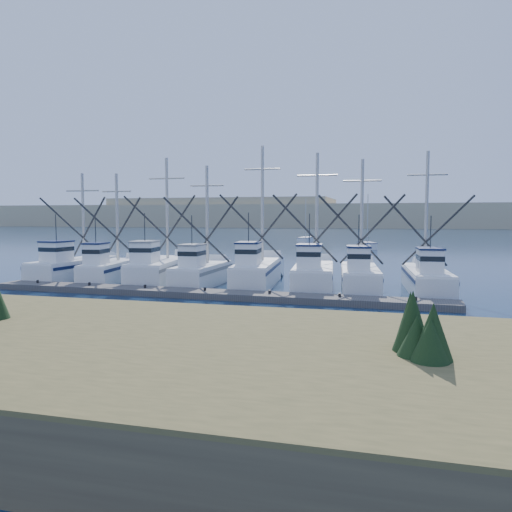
{
  "coord_description": "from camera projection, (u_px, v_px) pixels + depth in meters",
  "views": [
    {
      "loc": [
        4.48,
        -21.51,
        4.81
      ],
      "look_at": [
        -3.27,
        8.0,
        2.38
      ],
      "focal_mm": 35.0,
      "sensor_mm": 36.0,
      "label": 1
    }
  ],
  "objects": [
    {
      "name": "ground",
      "position": [
        281.0,
        324.0,
        22.25
      ],
      "size": [
        500.0,
        500.0,
        0.0
      ],
      "primitive_type": "plane",
      "color": "#0C2037",
      "rests_on": "ground"
    },
    {
      "name": "floating_dock",
      "position": [
        205.0,
        294.0,
        29.76
      ],
      "size": [
        28.78,
        2.9,
        0.38
      ],
      "primitive_type": "cube",
      "rotation": [
        0.0,
        0.0,
        -0.03
      ],
      "color": "#58524E",
      "rests_on": "ground"
    },
    {
      "name": "dune_ridge",
      "position": [
        377.0,
        216.0,
        224.33
      ],
      "size": [
        360.0,
        60.0,
        10.0
      ],
      "primitive_type": "cube",
      "color": "tan",
      "rests_on": "ground"
    },
    {
      "name": "trawler_fleet",
      "position": [
        231.0,
        272.0,
        34.5
      ],
      "size": [
        28.42,
        8.93,
        9.82
      ],
      "color": "white",
      "rests_on": "ground"
    },
    {
      "name": "sailboat_near",
      "position": [
        367.0,
        246.0,
        73.71
      ],
      "size": [
        3.08,
        5.45,
        8.1
      ],
      "rotation": [
        0.0,
        0.0,
        0.25
      ],
      "color": "white",
      "rests_on": "ground"
    },
    {
      "name": "sailboat_far",
      "position": [
        305.0,
        240.0,
        92.24
      ],
      "size": [
        2.05,
        6.24,
        8.1
      ],
      "rotation": [
        0.0,
        0.0,
        -0.06
      ],
      "color": "white",
      "rests_on": "ground"
    }
  ]
}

